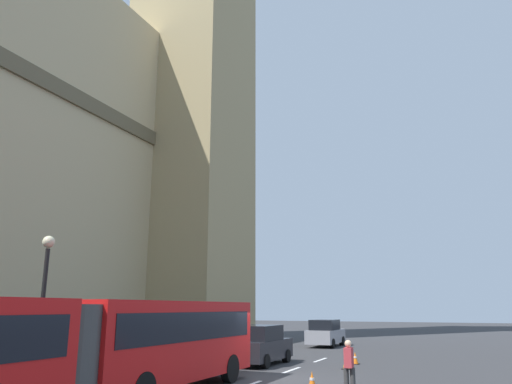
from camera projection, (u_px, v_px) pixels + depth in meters
name	position (u px, v px, depth m)	size (l,w,h in m)	color
ground_plane	(267.00, 379.00, 18.62)	(160.00, 160.00, 0.00)	#333335
articulated_bus	(52.00, 347.00, 11.72)	(18.19, 2.54, 2.90)	red
sedan_lead	(260.00, 345.00, 23.35)	(4.40, 1.86, 1.85)	black
sedan_trailing	(326.00, 333.00, 34.20)	(4.40, 1.86, 1.85)	gray
traffic_cone_west	(312.00, 380.00, 16.24)	(0.36, 0.36, 0.58)	black
traffic_cone_middle	(346.00, 363.00, 21.53)	(0.36, 0.36, 0.58)	black
traffic_cone_east	(355.00, 358.00, 23.40)	(0.36, 0.36, 0.58)	black
street_lamp	(43.00, 297.00, 17.12)	(0.44, 0.44, 5.27)	black
pedestrian_near_cones	(349.00, 366.00, 15.04)	(0.41, 0.36, 1.69)	#333333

